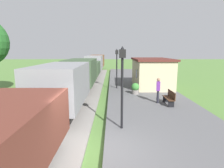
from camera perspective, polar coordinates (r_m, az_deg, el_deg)
name	(u,v)px	position (r m, az deg, el deg)	size (l,w,h in m)	color
ground_plane	(98,157)	(7.14, -4.48, -21.50)	(160.00, 160.00, 0.00)	#517A38
platform_slab	(187,153)	(7.55, 22.09, -19.25)	(6.00, 60.00, 0.25)	#565659
track_ballast	(31,155)	(7.66, -23.85, -19.51)	(3.80, 60.00, 0.12)	gray
rail_near	(50,152)	(7.35, -18.47, -19.29)	(0.07, 60.00, 0.14)	slate
rail_far	(10,152)	(7.90, -28.95, -17.92)	(0.07, 60.00, 0.14)	slate
freight_train	(86,70)	(21.30, -8.02, 4.29)	(2.50, 39.20, 2.72)	brown
station_hut	(151,72)	(18.68, 11.90, 3.52)	(3.50, 5.80, 2.78)	tan
bench_near_hut	(169,98)	(12.74, 17.19, -4.02)	(0.42, 1.50, 0.91)	#422819
bench_down_platform	(141,75)	(23.92, 8.96, 2.78)	(0.42, 1.50, 0.91)	#422819
person_waiting	(158,89)	(12.87, 13.89, -1.60)	(0.32, 0.42, 1.71)	black
potted_planter	(135,88)	(15.28, 7.04, -1.31)	(0.64, 0.64, 0.92)	slate
lamp_post_near	(122,73)	(8.05, 3.01, 3.44)	(0.28, 0.28, 3.70)	black
lamp_post_far	(116,61)	(17.26, 1.32, 7.04)	(0.28, 0.28, 3.70)	black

